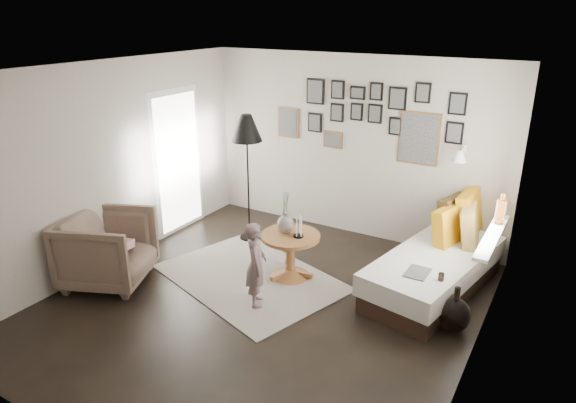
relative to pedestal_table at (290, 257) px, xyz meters
The scene contains 23 objects.
ground 0.77m from the pedestal_table, 86.29° to the right, with size 4.80×4.80×0.00m, color black.
wall_back 1.97m from the pedestal_table, 88.39° to the left, with size 4.50×4.50×0.00m, color #AAA194.
wall_front 3.29m from the pedestal_table, 89.14° to the right, with size 4.50×4.50×0.00m, color #AAA194.
wall_left 2.54m from the pedestal_table, 161.79° to the right, with size 4.80×4.80×0.00m, color #AAA194.
wall_right 2.62m from the pedestal_table, 17.51° to the right, with size 4.80×4.80×0.00m, color #AAA194.
ceiling 2.44m from the pedestal_table, 86.29° to the right, with size 4.80×4.80×0.00m, color white.
door_left 2.37m from the pedestal_table, 167.75° to the left, with size 0.00×2.14×2.14m.
window_right 2.40m from the pedestal_table, 15.50° to the left, with size 0.15×1.32×1.30m.
gallery_wall 2.25m from the pedestal_table, 78.60° to the left, with size 2.74×0.03×1.08m.
wall_sconce 2.44m from the pedestal_table, 41.43° to the left, with size 0.18×0.36×0.16m.
rug 0.57m from the pedestal_table, 144.90° to the right, with size 2.21×1.55×0.01m, color silver.
pedestal_table is the anchor object (origin of this frame).
vase 0.48m from the pedestal_table, 165.96° to the left, with size 0.21×0.21×0.52m.
candles 0.45m from the pedestal_table, ahead, with size 0.13×0.13×0.27m.
daybed 1.76m from the pedestal_table, 22.13° to the left, with size 1.28×2.22×1.03m.
magazine_on_daybed 1.60m from the pedestal_table, ahead, with size 0.23×0.32×0.02m, color black.
armchair 2.22m from the pedestal_table, 146.30° to the right, with size 0.94×0.97×0.88m, color brown.
armchair_cushion 2.17m from the pedestal_table, 146.96° to the right, with size 0.40×0.40×0.10m, color silver.
floor_lamp 1.84m from the pedestal_table, 147.79° to the left, with size 0.43×0.43×1.83m.
magazine_basket 2.22m from the pedestal_table, 151.59° to the right, with size 0.42×0.42×0.43m.
demijohn_large 1.85m from the pedestal_table, ahead, with size 0.37×0.37×0.56m.
demijohn_small 2.05m from the pedestal_table, ahead, with size 0.33×0.33×0.51m.
child 0.78m from the pedestal_table, 90.60° to the right, with size 0.37×0.24×1.00m, color #6E5757.
Camera 1 is at (2.82, -4.21, 3.16)m, focal length 32.00 mm.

